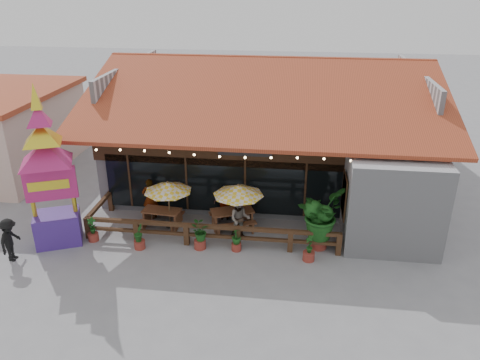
# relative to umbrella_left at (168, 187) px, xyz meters

# --- Properties ---
(ground) EXTENTS (100.00, 100.00, 0.00)m
(ground) POSITION_rel_umbrella_left_xyz_m (3.50, -0.77, -1.82)
(ground) COLOR gray
(ground) RESTS_ON ground
(restaurant_building) EXTENTS (15.50, 14.73, 6.09)m
(restaurant_building) POSITION_rel_umbrella_left_xyz_m (3.76, 5.84, 0.39)
(restaurant_building) COLOR #B4B4B9
(restaurant_building) RESTS_ON ground
(patio_railing) EXTENTS (10.00, 2.60, 0.92)m
(patio_railing) POSITION_rel_umbrella_left_xyz_m (1.25, -1.03, -1.21)
(patio_railing) COLOR #432918
(patio_railing) RESTS_ON ground
(umbrella_left) EXTENTS (2.37, 2.37, 2.09)m
(umbrella_left) POSITION_rel_umbrella_left_xyz_m (0.00, 0.00, 0.00)
(umbrella_left) COLOR brown
(umbrella_left) RESTS_ON ground
(umbrella_right) EXTENTS (2.09, 2.09, 2.17)m
(umbrella_right) POSITION_rel_umbrella_left_xyz_m (2.88, -0.11, 0.07)
(umbrella_right) COLOR brown
(umbrella_right) RESTS_ON ground
(picnic_table_left) EXTENTS (1.67, 1.48, 0.75)m
(picnic_table_left) POSITION_rel_umbrella_left_xyz_m (-0.34, 0.04, -1.32)
(picnic_table_left) COLOR brown
(picnic_table_left) RESTS_ON ground
(picnic_table_right) EXTENTS (2.14, 2.00, 0.83)m
(picnic_table_right) POSITION_rel_umbrella_left_xyz_m (2.58, 0.23, -1.26)
(picnic_table_right) COLOR brown
(picnic_table_right) RESTS_ON ground
(thai_sign_tower) EXTENTS (3.28, 3.28, 6.76)m
(thai_sign_tower) POSITION_rel_umbrella_left_xyz_m (-3.99, -1.70, 1.75)
(thai_sign_tower) COLOR #412380
(thai_sign_tower) RESTS_ON ground
(tropical_plant) EXTENTS (2.17, 2.27, 2.45)m
(tropical_plant) POSITION_rel_umbrella_left_xyz_m (6.07, -0.84, -0.42)
(tropical_plant) COLOR maroon
(tropical_plant) RESTS_ON ground
(diner_a) EXTENTS (0.73, 0.56, 1.80)m
(diner_a) POSITION_rel_umbrella_left_xyz_m (-1.03, 0.74, -0.92)
(diner_a) COLOR #3A2312
(diner_a) RESTS_ON ground
(diner_b) EXTENTS (0.87, 0.70, 1.68)m
(diner_b) POSITION_rel_umbrella_left_xyz_m (2.98, -0.50, -0.98)
(diner_b) COLOR #3A2312
(diner_b) RESTS_ON ground
(diner_c) EXTENTS (0.95, 0.46, 1.58)m
(diner_c) POSITION_rel_umbrella_left_xyz_m (2.16, 0.96, -1.03)
(diner_c) COLOR #3A2312
(diner_c) RESTS_ON ground
(pedestrian) EXTENTS (0.67, 1.10, 1.67)m
(pedestrian) POSITION_rel_umbrella_left_xyz_m (-5.10, -3.11, -0.99)
(pedestrian) COLOR black
(pedestrian) RESTS_ON ground
(planter_a) EXTENTS (0.41, 0.41, 1.01)m
(planter_a) POSITION_rel_umbrella_left_xyz_m (-2.73, -1.45, -1.40)
(planter_a) COLOR maroon
(planter_a) RESTS_ON ground
(planter_b) EXTENTS (0.42, 0.43, 1.03)m
(planter_b) POSITION_rel_umbrella_left_xyz_m (-0.73, -1.78, -1.35)
(planter_b) COLOR maroon
(planter_b) RESTS_ON ground
(planter_c) EXTENTS (0.73, 0.65, 1.11)m
(planter_c) POSITION_rel_umbrella_left_xyz_m (1.57, -1.49, -1.20)
(planter_c) COLOR maroon
(planter_c) RESTS_ON ground
(planter_d) EXTENTS (0.48, 0.48, 0.92)m
(planter_d) POSITION_rel_umbrella_left_xyz_m (2.97, -1.45, -1.38)
(planter_d) COLOR maroon
(planter_d) RESTS_ON ground
(planter_e) EXTENTS (0.43, 0.43, 1.06)m
(planter_e) POSITION_rel_umbrella_left_xyz_m (5.70, -1.79, -1.37)
(planter_e) COLOR maroon
(planter_e) RESTS_ON ground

